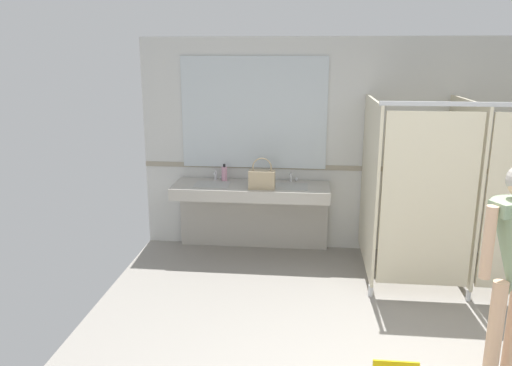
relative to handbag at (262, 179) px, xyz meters
The scene contains 6 objects.
wall_back 1.63m from the handbag, 19.32° to the left, with size 6.09×0.12×2.62m, color silver.
wall_back_tile_band 1.58m from the handbag, 17.13° to the left, with size 6.09×0.01×0.06m, color #9E937F.
vanity_counter 0.45m from the handbag, 120.63° to the left, with size 1.88×0.60×1.00m.
mirror_panel 0.85m from the handbag, 107.53° to the left, with size 1.78×0.02×1.35m, color silver.
handbag is the anchor object (origin of this frame).
soap_dispenser 0.60m from the handbag, 146.56° to the left, with size 0.07×0.07×0.21m.
Camera 1 is at (-0.99, -3.12, 2.44)m, focal length 35.62 mm.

